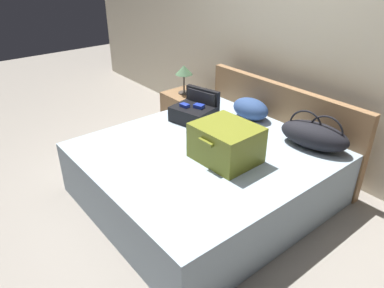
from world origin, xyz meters
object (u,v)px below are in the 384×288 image
Objects in this scene: duffel_bag at (314,135)px; nightstand at (184,112)px; hard_case_medium at (194,111)px; pillow_near_headboard at (250,109)px; table_lamp at (184,72)px; hard_case_large at (226,143)px; bed at (204,174)px.

nightstand is (-1.73, -0.05, -0.36)m from duffel_bag.
pillow_near_headboard is at bearing 42.66° from hard_case_medium.
table_lamp reaches higher than pillow_near_headboard.
duffel_bag is (0.33, 0.72, -0.03)m from hard_case_large.
duffel_bag is 0.75m from pillow_near_headboard.
duffel_bag is 1.74m from table_lamp.
bed is 3.88× the size of nightstand.
bed is at bearing -126.39° from duffel_bag.
bed is at bearing -175.92° from hard_case_large.
hard_case_medium reaches higher than pillow_near_headboard.
bed is 0.87m from pillow_near_headboard.
duffel_bag reaches higher than bed.
hard_case_large is 0.78× the size of duffel_bag.
pillow_near_headboard is (-0.43, 0.75, -0.05)m from hard_case_large.
pillow_near_headboard is (-0.20, 0.77, 0.35)m from bed.
hard_case_medium is 1.14× the size of pillow_near_headboard.
hard_case_large is 1.48× the size of table_lamp.
table_lamp is (0.00, 0.00, 0.51)m from nightstand.
duffel_bag is at bearing 53.61° from bed.
hard_case_large is 0.86m from pillow_near_headboard.
duffel_bag is 1.62× the size of pillow_near_headboard.
bed is at bearing -30.51° from nightstand.
table_lamp is at bearing 152.69° from hard_case_large.
hard_case_large is at bearing 5.77° from bed.
hard_case_medium is at bearing -157.81° from duffel_bag.
hard_case_large is at bearing -25.62° from table_lamp.
bed is 0.45m from hard_case_large.
pillow_near_headboard is (-0.75, 0.03, -0.01)m from duffel_bag.
nightstand is (-0.66, 0.39, -0.34)m from hard_case_medium.
pillow_near_headboard is at bearing 104.84° from bed.
bed is 0.69m from hard_case_medium.
table_lamp is at bearing 136.45° from hard_case_medium.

